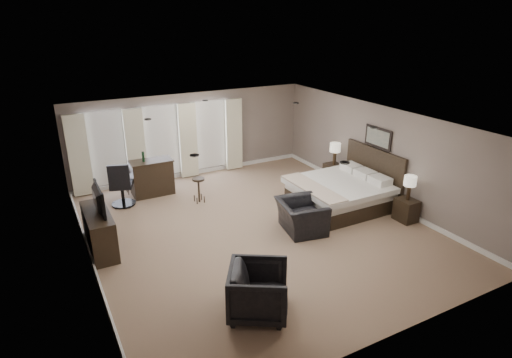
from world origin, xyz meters
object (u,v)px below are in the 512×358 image
nightstand_near (406,210)px  dresser (99,231)px  lamp_near (409,188)px  tv (96,209)px  armchair_far (259,289)px  desk_chair (121,184)px  nightstand_far (333,174)px  armchair_near (301,211)px  lamp_far (335,154)px  bar_stool_left (131,181)px  bar_counter (152,177)px  bar_stool_right (199,190)px  bed (342,181)px

nightstand_near → dresser: (-6.92, 2.09, 0.17)m
lamp_near → tv: 7.23m
armchair_far → desk_chair: size_ratio=0.81×
nightstand_far → armchair_near: bearing=-140.8°
lamp_far → bar_stool_left: size_ratio=0.93×
nightstand_far → bar_counter: bearing=161.4°
lamp_far → bar_stool_right: (-4.12, 0.57, -0.57)m
nightstand_far → lamp_near: (0.00, -2.90, 0.58)m
bed → bar_stool_right: (-3.23, 2.02, -0.38)m
tv → bar_stool_left: size_ratio=1.42×
armchair_near → bar_stool_left: armchair_near is taller
bar_counter → bar_stool_left: (-0.53, 0.38, -0.16)m
bed → bar_stool_left: bed is taller
armchair_near → dresser: bearing=84.0°
nightstand_near → bar_stool_right: bar_stool_right is taller
lamp_near → bar_stool_right: bearing=139.8°
armchair_near → bar_stool_right: size_ratio=1.64×
nightstand_far → desk_chair: desk_chair is taller
bed → armchair_near: bearing=-158.8°
tv → bar_counter: bearing=-36.2°
lamp_far → armchair_far: bearing=-138.9°
nightstand_far → bar_stool_left: 5.98m
bar_stool_right → bar_stool_left: bearing=134.6°
lamp_near → bar_stool_right: lamp_near is taller
armchair_near → nightstand_near: bearing=-96.3°
bed → armchair_far: bed is taller
lamp_far → bed: bearing=-121.5°
bar_counter → bar_stool_left: size_ratio=1.65×
armchair_near → bar_counter: bearing=43.8°
armchair_far → desk_chair: bearing=42.3°
dresser → armchair_far: bearing=-60.1°
armchair_far → bar_counter: size_ratio=0.85×
nightstand_far → dresser: size_ratio=0.38×
armchair_far → bar_stool_left: armchair_far is taller
bar_stool_left → desk_chair: desk_chair is taller
dresser → bar_counter: size_ratio=1.33×
nightstand_far → tv: size_ratio=0.58×
bar_stool_left → bar_stool_right: (1.49, -1.51, -0.01)m
armchair_far → desk_chair: (-1.07, 5.65, 0.11)m
lamp_near → bar_stool_right: (-4.12, 3.47, -0.52)m
bed → bar_stool_left: 5.91m
bar_counter → armchair_far: bearing=-88.5°
bed → armchair_near: (-1.70, -0.66, -0.23)m
armchair_far → lamp_far: bearing=-17.2°
bed → nightstand_far: size_ratio=3.88×
armchair_near → bar_stool_right: (-1.53, 2.68, -0.15)m
armchair_near → bar_stool_left: (-3.02, 4.19, -0.14)m
nightstand_far → bar_stool_right: bar_stool_right is taller
armchair_far → bar_stool_right: armchair_far is taller
armchair_near → desk_chair: desk_chair is taller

